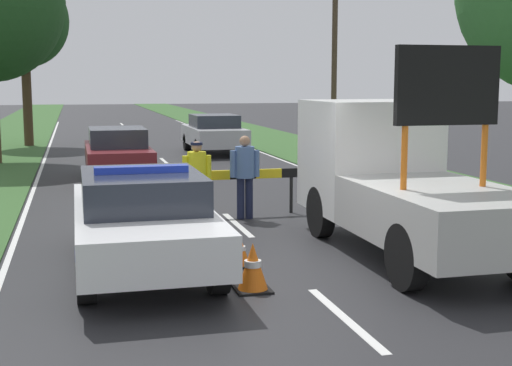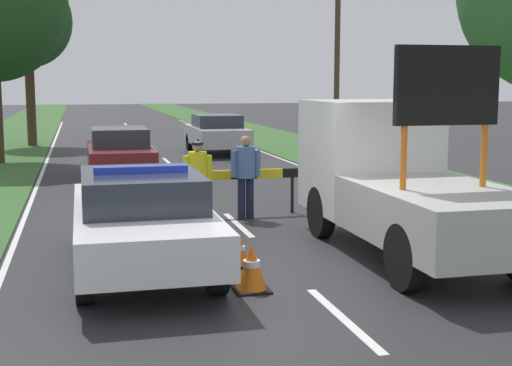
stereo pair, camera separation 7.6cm
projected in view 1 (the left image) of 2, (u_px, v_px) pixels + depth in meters
ground_plane at (292, 272)px, 10.41m from camera, size 160.00×160.00×0.00m
lane_markings at (172, 168)px, 23.03m from camera, size 8.27×56.22×0.01m
grass_verge_right at (292, 145)px, 31.11m from camera, size 4.01×120.00×0.03m
police_car at (142, 218)px, 10.47m from camera, size 1.92×4.98×1.55m
work_truck at (396, 178)px, 11.71m from camera, size 2.02×5.45×3.26m
road_barrier at (230, 178)px, 14.69m from camera, size 3.33×0.08×0.95m
police_officer at (197, 174)px, 14.02m from camera, size 0.57×0.37×1.60m
pedestrian_civilian at (245, 170)px, 14.32m from camera, size 0.61×0.39×1.69m
traffic_cone_near_police at (253, 267)px, 9.43m from camera, size 0.47×0.47×0.65m
traffic_cone_centre_front at (240, 251)px, 10.68m from camera, size 0.35×0.35×0.49m
queued_car_wagon_maroon at (118, 153)px, 20.01m from camera, size 1.72×4.44×1.48m
queued_car_sedan_silver at (214, 133)px, 27.57m from camera, size 1.89×4.54×1.50m
roadside_tree_near_left at (24, 21)px, 30.00m from camera, size 3.74×3.74×7.27m
utility_pole at (334, 56)px, 25.88m from camera, size 1.20×0.20×7.11m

